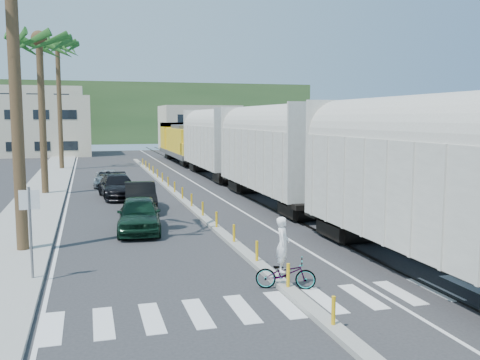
% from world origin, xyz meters
% --- Properties ---
extents(ground, '(140.00, 140.00, 0.00)m').
position_xyz_m(ground, '(0.00, 0.00, 0.00)').
color(ground, '#28282B').
rests_on(ground, ground).
extents(sidewalk, '(3.00, 90.00, 0.15)m').
position_xyz_m(sidewalk, '(-8.50, 25.00, 0.07)').
color(sidewalk, gray).
rests_on(sidewalk, ground).
extents(rails, '(1.56, 100.00, 0.06)m').
position_xyz_m(rails, '(5.00, 28.00, 0.03)').
color(rails, black).
rests_on(rails, ground).
extents(median, '(0.45, 60.00, 0.85)m').
position_xyz_m(median, '(0.00, 19.96, 0.09)').
color(median, gray).
rests_on(median, ground).
extents(crosswalk, '(14.00, 2.20, 0.01)m').
position_xyz_m(crosswalk, '(0.00, -2.00, 0.01)').
color(crosswalk, silver).
rests_on(crosswalk, ground).
extents(lane_markings, '(9.42, 90.00, 0.01)m').
position_xyz_m(lane_markings, '(-2.15, 25.00, 0.00)').
color(lane_markings, silver).
rests_on(lane_markings, ground).
extents(freight_train, '(3.00, 60.94, 5.85)m').
position_xyz_m(freight_train, '(5.00, 20.31, 2.91)').
color(freight_train, '#AEAB9F').
rests_on(freight_train, ground).
extents(palm_trees, '(3.50, 37.20, 13.75)m').
position_xyz_m(palm_trees, '(-8.10, 22.70, 10.81)').
color(palm_trees, brown).
rests_on(palm_trees, ground).
extents(street_sign, '(0.60, 0.08, 3.00)m').
position_xyz_m(street_sign, '(-7.30, 2.00, 1.97)').
color(street_sign, slate).
rests_on(street_sign, ground).
extents(buildings, '(38.00, 27.00, 10.00)m').
position_xyz_m(buildings, '(-6.41, 71.66, 4.36)').
color(buildings, '#BCAF95').
rests_on(buildings, ground).
extents(hillside, '(80.00, 20.00, 12.00)m').
position_xyz_m(hillside, '(0.00, 100.00, 6.00)').
color(hillside, '#385628').
rests_on(hillside, ground).
extents(car_lead, '(2.79, 5.01, 1.58)m').
position_xyz_m(car_lead, '(-3.40, 8.67, 0.79)').
color(car_lead, black).
rests_on(car_lead, ground).
extents(car_second, '(2.15, 4.86, 1.54)m').
position_xyz_m(car_second, '(-2.82, 14.24, 0.77)').
color(car_second, black).
rests_on(car_second, ground).
extents(car_third, '(3.03, 5.52, 1.49)m').
position_xyz_m(car_third, '(-3.75, 19.32, 0.75)').
color(car_third, black).
rests_on(car_third, ground).
extents(car_rear, '(2.47, 4.56, 1.21)m').
position_xyz_m(car_rear, '(-4.13, 25.53, 0.60)').
color(car_rear, '#B3B6B9').
rests_on(car_rear, ground).
extents(cyclist, '(1.88, 2.23, 2.19)m').
position_xyz_m(cyclist, '(0.00, -0.73, 0.68)').
color(cyclist, '#9EA0A5').
rests_on(cyclist, ground).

